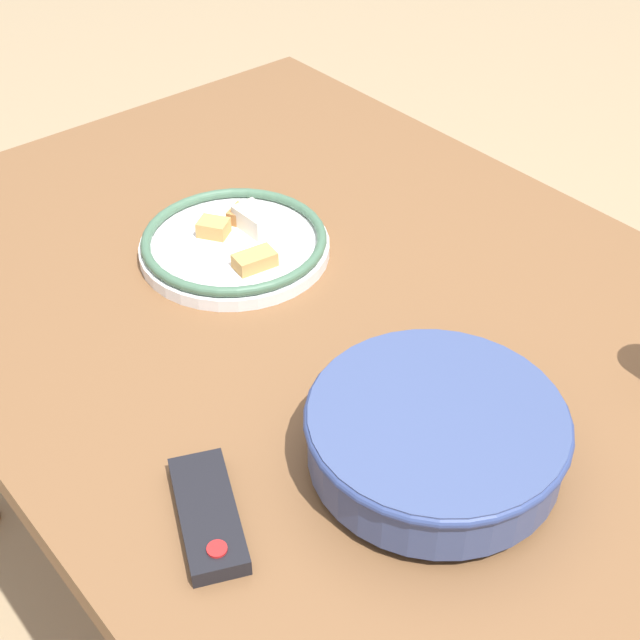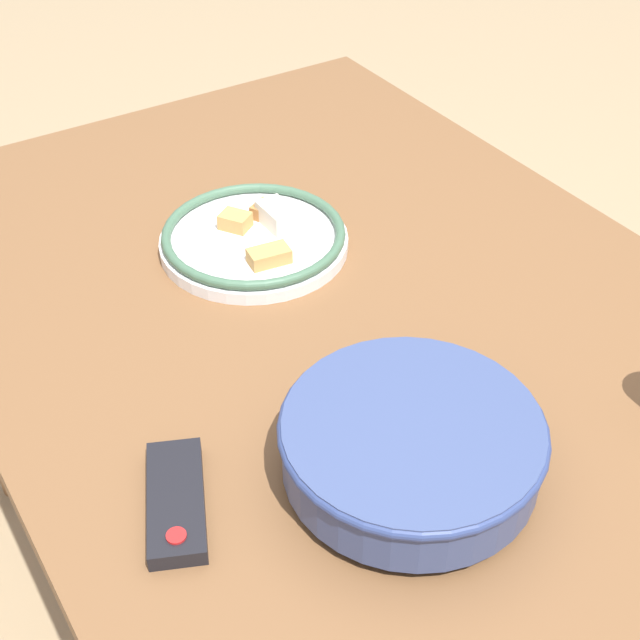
% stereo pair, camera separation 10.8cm
% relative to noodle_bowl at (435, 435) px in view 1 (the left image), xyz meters
% --- Properties ---
extents(ground_plane, '(8.00, 8.00, 0.00)m').
position_rel_noodle_bowl_xyz_m(ground_plane, '(0.25, -0.10, -0.76)').
color(ground_plane, '#9E8460').
extents(dining_table, '(1.40, 0.92, 0.71)m').
position_rel_noodle_bowl_xyz_m(dining_table, '(0.25, -0.10, -0.12)').
color(dining_table, brown).
rests_on(dining_table, ground_plane).
extents(noodle_bowl, '(0.28, 0.28, 0.08)m').
position_rel_noodle_bowl_xyz_m(noodle_bowl, '(0.00, 0.00, 0.00)').
color(noodle_bowl, '#384775').
rests_on(noodle_bowl, dining_table).
extents(food_plate, '(0.27, 0.27, 0.05)m').
position_rel_noodle_bowl_xyz_m(food_plate, '(0.46, -0.07, -0.03)').
color(food_plate, white).
rests_on(food_plate, dining_table).
extents(tv_remote, '(0.16, 0.11, 0.02)m').
position_rel_noodle_bowl_xyz_m(tv_remote, '(0.09, 0.23, -0.04)').
color(tv_remote, black).
rests_on(tv_remote, dining_table).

